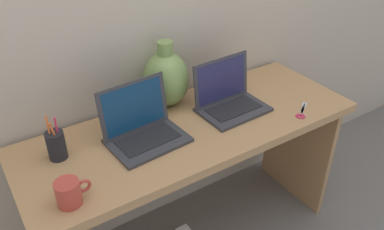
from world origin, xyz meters
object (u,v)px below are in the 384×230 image
(green_vase, at_px, (166,78))
(laptop_right, at_px, (228,96))
(coffee_mug, at_px, (69,193))
(pen_cup, at_px, (56,145))
(laptop_left, at_px, (141,125))
(scissors, at_px, (302,113))

(green_vase, bearing_deg, laptop_right, -39.61)
(coffee_mug, distance_m, pen_cup, 0.27)
(laptop_left, relative_size, pen_cup, 1.71)
(laptop_left, distance_m, laptop_right, 0.44)
(pen_cup, height_order, scissors, pen_cup)
(pen_cup, xyz_separation_m, scissors, (1.02, -0.28, -0.06))
(laptop_left, xyz_separation_m, laptop_right, (0.44, -0.00, -0.00))
(pen_cup, distance_m, scissors, 1.06)
(coffee_mug, relative_size, scissors, 0.92)
(laptop_left, xyz_separation_m, scissors, (0.69, -0.23, -0.06))
(coffee_mug, xyz_separation_m, pen_cup, (0.04, 0.26, 0.01))
(laptop_left, xyz_separation_m, pen_cup, (-0.33, 0.05, -0.00))
(green_vase, height_order, coffee_mug, green_vase)
(green_vase, xyz_separation_m, pen_cup, (-0.55, -0.13, -0.07))
(laptop_left, distance_m, scissors, 0.73)
(laptop_left, relative_size, coffee_mug, 2.63)
(scissors, bearing_deg, laptop_left, 161.47)
(laptop_right, bearing_deg, pen_cup, 175.98)
(laptop_left, relative_size, scissors, 2.41)
(laptop_right, distance_m, coffee_mug, 0.84)
(laptop_left, xyz_separation_m, coffee_mug, (-0.37, -0.21, -0.02))
(laptop_right, distance_m, pen_cup, 0.77)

